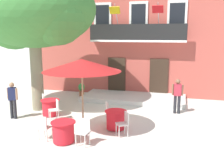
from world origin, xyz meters
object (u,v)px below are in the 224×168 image
cafe_chair_near_tree_1 (55,109)px  cafe_umbrella (82,66)px  ground_planter_left (81,89)px  pedestrian_near_entrance (177,94)px  cafe_table_middle (63,132)px  cafe_chair_front_0 (109,111)px  cafe_chair_front_1 (124,122)px  cafe_table_front (116,120)px  cafe_chair_middle_1 (84,130)px  cafe_chair_near_tree_0 (45,101)px  cafe_chair_middle_0 (44,126)px  plane_tree (32,13)px  pedestrian_mid_plaza (13,98)px  cafe_table_near_tree (50,107)px

cafe_chair_near_tree_1 → cafe_umbrella: 2.95m
ground_planter_left → pedestrian_near_entrance: (5.71, -2.08, 0.49)m
cafe_table_middle → cafe_chair_front_0: 2.56m
cafe_table_middle → cafe_chair_front_1: cafe_chair_front_1 is taller
cafe_table_front → ground_planter_left: size_ratio=1.07×
cafe_chair_front_0 → cafe_chair_middle_1: bearing=-95.9°
cafe_chair_near_tree_1 → cafe_chair_front_1: (3.31, -0.97, 0.00)m
cafe_chair_front_0 → pedestrian_near_entrance: (2.72, 2.21, 0.41)m
cafe_chair_near_tree_0 → cafe_chair_near_tree_1: 1.51m
cafe_chair_middle_0 → ground_planter_left: (-1.23, 6.64, -0.08)m
pedestrian_near_entrance → cafe_chair_near_tree_1: bearing=-154.5°
cafe_table_front → cafe_umbrella: 2.58m
cafe_chair_near_tree_0 → cafe_chair_middle_0: bearing=-61.5°
plane_tree → cafe_chair_front_1: plane_tree is taller
cafe_table_front → pedestrian_mid_plaza: pedestrian_mid_plaza is taller
cafe_chair_front_0 → ground_planter_left: (-2.98, 4.29, -0.08)m
cafe_chair_middle_0 → cafe_chair_near_tree_1: bearing=107.1°
cafe_table_near_tree → cafe_table_middle: bearing=-53.9°
pedestrian_near_entrance → cafe_chair_near_tree_0: bearing=-167.4°
cafe_table_middle → cafe_table_front: size_ratio=1.00×
cafe_chair_middle_0 → ground_planter_left: cafe_chair_middle_0 is taller
cafe_chair_middle_1 → pedestrian_mid_plaza: pedestrian_mid_plaza is taller
cafe_table_front → cafe_chair_middle_0: bearing=-141.6°
cafe_chair_near_tree_0 → cafe_chair_middle_1: (3.23, -3.18, 0.00)m
ground_planter_left → cafe_chair_middle_0: bearing=-79.5°
cafe_chair_near_tree_1 → cafe_chair_near_tree_0: bearing=135.3°
cafe_table_middle → cafe_chair_middle_0: 0.77m
cafe_chair_middle_1 → cafe_chair_front_0: 2.36m
cafe_table_near_tree → cafe_umbrella: cafe_umbrella is taller
cafe_table_near_tree → cafe_chair_near_tree_1: cafe_chair_near_tree_1 is taller
cafe_table_near_tree → pedestrian_near_entrance: (5.66, 1.91, 0.55)m
cafe_chair_near_tree_1 → cafe_umbrella: bearing=-32.9°
cafe_chair_front_0 → pedestrian_mid_plaza: pedestrian_mid_plaza is taller
cafe_chair_near_tree_1 → ground_planter_left: size_ratio=1.13×
plane_tree → cafe_chair_near_tree_1: size_ratio=7.32×
cafe_table_near_tree → cafe_table_front: 3.49m
plane_tree → cafe_table_near_tree: size_ratio=7.71×
cafe_chair_near_tree_0 → cafe_chair_front_0: size_ratio=1.00×
cafe_table_middle → cafe_table_front: same height
cafe_table_middle → pedestrian_mid_plaza: (-3.33, 1.84, 0.54)m
pedestrian_near_entrance → pedestrian_mid_plaza: size_ratio=1.01×
cafe_table_near_tree → cafe_table_front: bearing=-15.2°
plane_tree → ground_planter_left: size_ratio=8.29×
cafe_table_front → cafe_table_near_tree: bearing=164.8°
cafe_chair_middle_1 → ground_planter_left: 7.18m
cafe_table_front → ground_planter_left: 5.98m
cafe_umbrella → pedestrian_mid_plaza: bearing=167.0°
cafe_chair_front_1 → cafe_chair_near_tree_1: bearing=163.6°
cafe_chair_middle_0 → pedestrian_mid_plaza: bearing=144.6°
cafe_umbrella → ground_planter_left: cafe_umbrella is taller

